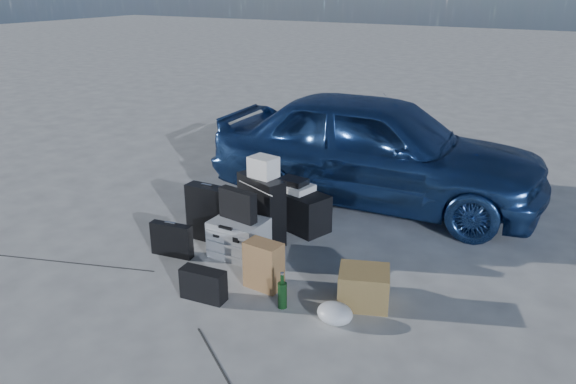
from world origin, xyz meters
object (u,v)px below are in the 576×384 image
at_px(car, 376,149).
at_px(suitcase_left, 208,213).
at_px(pelican_case, 239,237).
at_px(briefcase, 172,240).
at_px(green_bottle, 282,291).
at_px(cardboard_box, 364,287).
at_px(suitcase_right, 261,209).
at_px(duffel_bag, 294,208).

height_order(car, suitcase_left, car).
bearing_deg(car, pelican_case, 159.40).
relative_size(car, briefcase, 9.08).
distance_m(pelican_case, briefcase, 0.64).
relative_size(suitcase_left, green_bottle, 1.92).
bearing_deg(cardboard_box, green_bottle, -145.24).
relative_size(pelican_case, suitcase_right, 0.73).
bearing_deg(suitcase_right, green_bottle, -28.34).
height_order(pelican_case, cardboard_box, pelican_case).
relative_size(briefcase, green_bottle, 1.40).
bearing_deg(cardboard_box, car, 109.50).
distance_m(duffel_bag, green_bottle, 1.63).
height_order(car, briefcase, car).
xyz_separation_m(pelican_case, suitcase_left, (-0.46, 0.13, 0.11)).
relative_size(suitcase_right, green_bottle, 2.23).
xyz_separation_m(briefcase, cardboard_box, (1.92, 0.10, -0.01)).
bearing_deg(pelican_case, cardboard_box, -10.19).
relative_size(suitcase_right, duffel_bag, 0.84).
xyz_separation_m(duffel_bag, cardboard_box, (1.25, -1.09, -0.05)).
relative_size(briefcase, cardboard_box, 1.05).
bearing_deg(suitcase_left, duffel_bag, 50.21).
bearing_deg(suitcase_left, car, 58.92).
bearing_deg(cardboard_box, duffel_bag, 138.90).
xyz_separation_m(car, suitcase_right, (-0.59, -1.57, -0.31)).
bearing_deg(briefcase, suitcase_left, 71.44).
xyz_separation_m(pelican_case, duffel_bag, (0.12, 0.86, 0.02)).
bearing_deg(cardboard_box, pelican_case, 170.46).
bearing_deg(suitcase_left, briefcase, -101.75).
xyz_separation_m(suitcase_left, cardboard_box, (1.83, -0.36, -0.14)).
distance_m(briefcase, green_bottle, 1.40).
relative_size(pelican_case, duffel_bag, 0.61).
relative_size(car, suitcase_right, 5.69).
relative_size(suitcase_left, duffel_bag, 0.72).
bearing_deg(briefcase, pelican_case, 23.44).
height_order(suitcase_right, duffel_bag, suitcase_right).
distance_m(suitcase_left, suitcase_right, 0.54).
bearing_deg(duffel_bag, cardboard_box, -23.14).
bearing_deg(pelican_case, suitcase_left, 163.53).
xyz_separation_m(cardboard_box, green_bottle, (-0.54, -0.38, -0.00)).
relative_size(suitcase_left, suitcase_right, 0.86).
bearing_deg(duffel_bag, briefcase, -101.38).
distance_m(briefcase, suitcase_right, 0.93).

